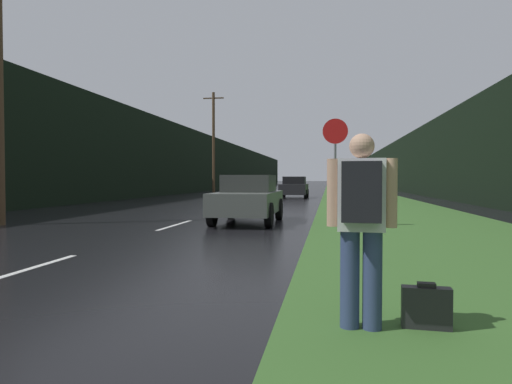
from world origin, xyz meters
TOP-DOWN VIEW (x-y plane):
  - grass_verge at (7.05, 40.00)m, footprint 6.00×240.00m
  - lane_stripe_b at (0.00, 5.23)m, footprint 0.12×3.00m
  - lane_stripe_c at (0.00, 12.23)m, footprint 0.12×3.00m
  - lane_stripe_d at (0.00, 19.23)m, footprint 0.12×3.00m
  - treeline_far_side at (-10.05, 50.00)m, footprint 2.00×140.00m
  - treeline_near_side at (13.05, 50.00)m, footprint 2.00×140.00m
  - utility_pole_far at (-5.34, 37.56)m, footprint 1.80×0.24m
  - stop_sign at (4.71, 12.35)m, footprint 0.72×0.07m
  - hitchhiker_with_backpack at (4.84, 3.35)m, footprint 0.62×0.44m
  - suitcase at (5.43, 3.48)m, footprint 0.44×0.17m
  - car_passing_near at (2.02, 13.35)m, footprint 1.87×4.20m
  - car_passing_far at (2.02, 32.58)m, footprint 1.97×4.52m

SIDE VIEW (x-z plane):
  - lane_stripe_b at x=0.00m, z-range 0.00..0.01m
  - lane_stripe_c at x=0.00m, z-range 0.00..0.01m
  - lane_stripe_d at x=0.00m, z-range 0.00..0.01m
  - grass_verge at x=7.05m, z-range 0.00..0.02m
  - suitcase at x=5.43m, z-range -0.01..0.42m
  - car_passing_near at x=2.02m, z-range 0.01..1.51m
  - car_passing_far at x=2.02m, z-range -0.01..1.55m
  - hitchhiker_with_backpack at x=4.84m, z-range 0.13..1.93m
  - stop_sign at x=4.71m, z-range 0.37..3.47m
  - treeline_near_side at x=13.05m, z-range 0.00..5.76m
  - treeline_far_side at x=-10.05m, z-range 0.00..6.42m
  - utility_pole_far at x=-5.34m, z-range 0.13..8.98m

